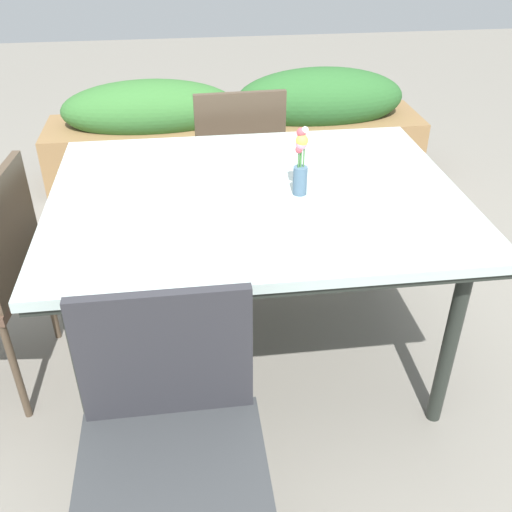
{
  "coord_description": "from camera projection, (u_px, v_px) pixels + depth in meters",
  "views": [
    {
      "loc": [
        -0.15,
        -1.97,
        1.72
      ],
      "look_at": [
        0.09,
        -0.08,
        0.49
      ],
      "focal_mm": 40.8,
      "sensor_mm": 36.0,
      "label": 1
    }
  ],
  "objects": [
    {
      "name": "flower_vase",
      "position": [
        301.0,
        163.0,
        2.04
      ],
      "size": [
        0.05,
        0.05,
        0.25
      ],
      "color": "slate",
      "rests_on": "dining_table"
    },
    {
      "name": "chair_far_side",
      "position": [
        237.0,
        158.0,
        2.98
      ],
      "size": [
        0.47,
        0.47,
        0.91
      ],
      "rotation": [
        0.0,
        0.0,
        0.04
      ],
      "color": "brown",
      "rests_on": "ground"
    },
    {
      "name": "planter_box",
      "position": [
        238.0,
        129.0,
        3.88
      ],
      "size": [
        2.48,
        0.53,
        0.72
      ],
      "color": "olive",
      "rests_on": "ground"
    },
    {
      "name": "chair_near_left",
      "position": [
        171.0,
        443.0,
        1.51
      ],
      "size": [
        0.49,
        0.49,
        0.87
      ],
      "rotation": [
        0.0,
        0.0,
        3.15
      ],
      "color": "#35383A",
      "rests_on": "ground"
    },
    {
      "name": "dining_table",
      "position": [
        256.0,
        206.0,
        2.15
      ],
      "size": [
        1.49,
        1.15,
        0.77
      ],
      "color": "#B2C6C1",
      "rests_on": "ground"
    },
    {
      "name": "ground_plane",
      "position": [
        234.0,
        340.0,
        2.6
      ],
      "size": [
        12.0,
        12.0,
        0.0
      ],
      "primitive_type": "plane",
      "color": "gray"
    }
  ]
}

